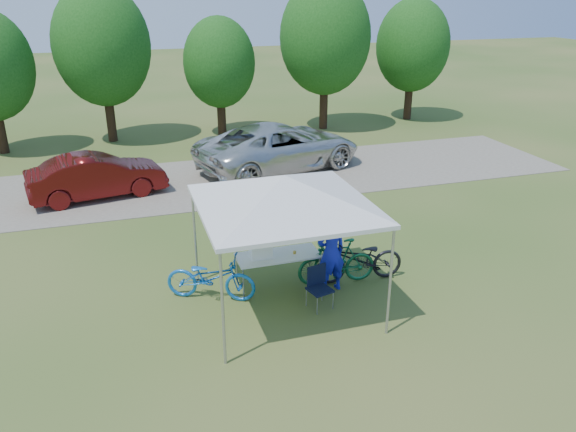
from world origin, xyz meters
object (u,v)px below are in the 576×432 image
at_px(bike_blue, 211,277).
at_px(minivan, 280,147).
at_px(folding_chair, 318,283).
at_px(cyclist, 331,252).
at_px(bike_dark, 360,259).
at_px(sedan, 97,176).
at_px(bike_green, 337,262).
at_px(cooler, 261,250).
at_px(folding_table, 278,256).

height_order(bike_blue, minivan, minivan).
distance_m(folding_chair, bike_blue, 2.17).
xyz_separation_m(cyclist, bike_dark, (0.74, 0.18, -0.36)).
bearing_deg(sedan, bike_dark, -153.85).
xyz_separation_m(bike_blue, bike_green, (2.66, -0.15, 0.03)).
height_order(bike_blue, bike_dark, bike_dark).
distance_m(folding_chair, cooler, 1.41).
distance_m(cooler, bike_green, 1.65).
relative_size(folding_chair, bike_dark, 0.43).
bearing_deg(folding_chair, bike_dark, 15.14).
height_order(folding_chair, minivan, minivan).
height_order(folding_table, bike_blue, bike_blue).
relative_size(folding_table, cyclist, 1.01).
xyz_separation_m(folding_table, cooler, (-0.37, -0.00, 0.21)).
bearing_deg(folding_table, bike_dark, -11.05).
distance_m(folding_chair, minivan, 8.94).
distance_m(folding_table, cooler, 0.43).
relative_size(folding_chair, bike_blue, 0.46).
distance_m(folding_table, minivan, 8.07).
distance_m(folding_table, folding_chair, 1.16).
height_order(cyclist, bike_blue, cyclist).
distance_m(bike_green, bike_dark, 0.51).
bearing_deg(bike_green, cyclist, -39.04).
distance_m(folding_chair, sedan, 8.79).
xyz_separation_m(minivan, sedan, (-5.96, -1.01, -0.15)).
bearing_deg(folding_chair, minivan, 63.70).
bearing_deg(cooler, folding_table, 0.00).
xyz_separation_m(folding_table, bike_blue, (-1.45, -0.13, -0.19)).
distance_m(bike_blue, sedan, 7.20).
relative_size(folding_chair, bike_green, 0.50).
xyz_separation_m(bike_blue, sedan, (-2.19, 6.86, 0.19)).
xyz_separation_m(cooler, bike_blue, (-1.08, -0.13, -0.40)).
bearing_deg(bike_blue, sedan, 43.10).
bearing_deg(bike_dark, folding_chair, -55.69).
bearing_deg(bike_dark, bike_green, -91.22).
bearing_deg(cyclist, bike_green, -141.61).
height_order(bike_green, minivan, minivan).
bearing_deg(sedan, bike_green, -156.37).
bearing_deg(bike_dark, cyclist, -71.60).
relative_size(minivan, sedan, 1.46).
distance_m(cyclist, bike_dark, 0.84).
xyz_separation_m(cyclist, sedan, (-4.62, 7.24, -0.19)).
relative_size(folding_table, bike_green, 1.03).
xyz_separation_m(bike_dark, minivan, (0.60, 8.06, 0.32)).
bearing_deg(bike_green, minivan, 177.20).
bearing_deg(bike_dark, bike_blue, -89.22).
bearing_deg(bike_green, sedan, -140.23).
relative_size(cyclist, bike_green, 1.02).
bearing_deg(cooler, minivan, 70.81).
bearing_deg(cyclist, minivan, -106.69).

